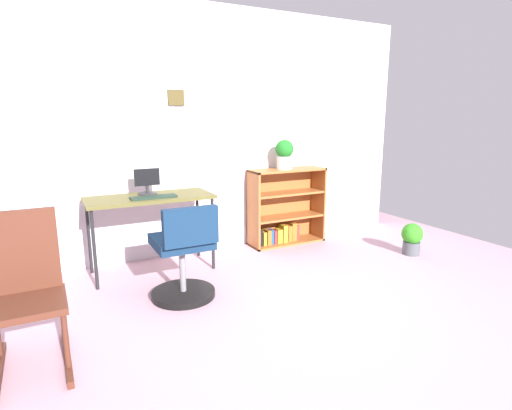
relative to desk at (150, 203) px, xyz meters
The scene contains 10 objects.
ground_plane 1.97m from the desk, 70.58° to the right, with size 6.24×6.24×0.00m, color #B68D9C.
wall_back 0.96m from the desk, 33.32° to the left, with size 5.20×0.12×2.58m.
desk is the anchor object (origin of this frame).
monitor 0.20m from the desk, 86.45° to the left, with size 0.24×0.18×0.25m.
keyboard 0.13m from the desk, 84.10° to the right, with size 0.41×0.13×0.02m, color black.
office_chair 0.82m from the desk, 84.12° to the right, with size 0.52×0.55×0.80m.
rocking_chair 1.55m from the desk, 131.11° to the right, with size 0.42×0.64×0.92m.
bookshelf_low 1.63m from the desk, ahead, with size 0.89×0.30×0.87m.
potted_plant_on_shelf 1.60m from the desk, ahead, with size 0.20×0.20×0.33m.
potted_plant_floor 2.75m from the desk, 17.18° to the right, with size 0.22×0.22×0.34m.
Camera 1 is at (-1.46, -2.03, 1.46)m, focal length 28.84 mm.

